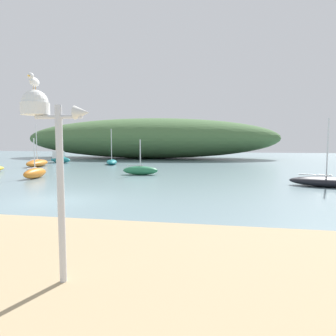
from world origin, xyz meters
name	(u,v)px	position (x,y,z in m)	size (l,w,h in m)	color
ground_plane	(58,200)	(0.00, 0.00, 0.00)	(120.00, 120.00, 0.00)	gray
distant_hill	(147,138)	(-4.60, 33.97, 3.04)	(39.46, 13.31, 6.09)	#476B3D
mast_structure	(45,127)	(4.32, -7.64, 2.88)	(1.21, 0.47, 3.30)	silver
seagull_on_radar	(34,81)	(4.15, -7.66, 3.65)	(0.16, 0.37, 0.25)	orange
sailboat_far_left	(35,173)	(-5.96, 7.22, 0.38)	(0.92, 2.68, 2.85)	orange
sailboat_outer_mooring	(326,181)	(13.08, 6.65, 0.30)	(4.22, 2.35, 3.94)	black
sailboat_west_reach	(37,163)	(-11.78, 16.26, 0.37)	(2.06, 4.17, 4.33)	orange
sailboat_near_shore	(140,170)	(0.79, 10.75, 0.35)	(2.81, 1.08, 2.77)	#287A4C
sailboat_east_reach	(112,162)	(-5.29, 20.47, 0.30)	(2.21, 3.52, 3.99)	teal
motorboat_inner_mooring	(60,158)	(-12.52, 21.97, 0.52)	(3.65, 2.48, 1.43)	teal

